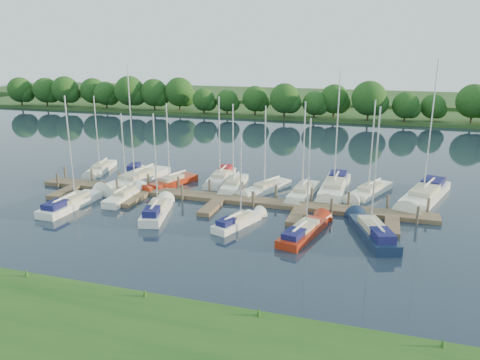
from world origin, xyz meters
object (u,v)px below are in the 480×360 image
(sailboat_s_2, at_px, (157,212))
(dock, at_px, (219,200))
(motorboat, at_px, (134,172))
(sailboat_n_0, at_px, (101,169))
(sailboat_n_5, at_px, (234,185))

(sailboat_s_2, bearing_deg, dock, 37.29)
(dock, height_order, motorboat, motorboat)
(sailboat_n_0, relative_size, motorboat, 1.96)
(sailboat_n_0, bearing_deg, motorboat, 166.69)
(sailboat_n_0, bearing_deg, dock, 145.76)
(dock, bearing_deg, motorboat, 153.14)
(sailboat_n_0, height_order, sailboat_n_5, sailboat_n_0)
(sailboat_s_2, bearing_deg, sailboat_n_0, 124.84)
(sailboat_s_2, bearing_deg, sailboat_n_5, 54.17)
(sailboat_s_2, bearing_deg, motorboat, 113.19)
(dock, height_order, sailboat_n_5, sailboat_n_5)
(sailboat_n_0, distance_m, motorboat, 4.50)
(dock, xyz_separation_m, motorboat, (-12.99, 6.58, 0.13))
(sailboat_n_0, relative_size, sailboat_n_5, 1.01)
(dock, relative_size, motorboat, 8.33)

